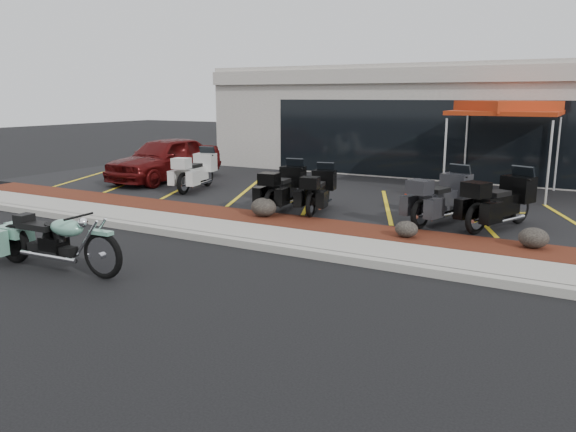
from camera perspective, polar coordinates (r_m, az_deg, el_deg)
The scene contains 18 objects.
ground at distance 9.79m, azimuth -1.08°, elevation -5.32°, with size 90.00×90.00×0.00m, color black.
curb at distance 10.53m, azimuth 1.40°, elevation -3.65°, with size 24.00×0.25×0.15m, color gray.
sidewalk at distance 11.13m, azimuth 3.09°, elevation -2.79°, with size 24.00×1.20×0.15m, color gray.
mulch_bed at distance 12.18m, azimuth 5.59°, elevation -1.49°, with size 24.00×1.20×0.16m, color #360E0C.
upper_lot at distance 17.17m, azimuth 12.90°, elevation 2.23°, with size 26.00×9.60×0.15m, color black.
dealership_building at distance 23.04m, azimuth 17.66°, elevation 9.25°, with size 18.00×8.16×4.00m.
boulder_left at distance 13.14m, azimuth -2.48°, elevation 0.91°, with size 0.63×0.52×0.44m, color black.
boulder_mid at distance 11.47m, azimuth 11.94°, elevation -1.30°, with size 0.47×0.39×0.33m, color black.
boulder_right at distance 11.37m, azimuth 23.68°, elevation -2.05°, with size 0.54×0.45×0.38m, color black.
hero_cruiser at distance 9.55m, azimuth -18.33°, elevation -3.13°, with size 2.97×0.75×1.05m, color #669F88, non-canonical shape.
touring_white at distance 17.71m, azimuth -8.20°, elevation 5.00°, with size 2.16×0.82×1.26m, color silver, non-canonical shape.
touring_black_front at distance 14.62m, azimuth 0.70°, elevation 3.55°, with size 2.08×0.79×1.21m, color black, non-canonical shape.
touring_black_mid at distance 14.39m, azimuth 3.81°, elevation 3.24°, with size 1.96×0.75×1.14m, color black, non-canonical shape.
touring_grey at distance 13.52m, azimuth 16.92°, elevation 2.42°, with size 2.17×0.83×1.26m, color #28292D, non-canonical shape.
touring_black_rear at distance 13.36m, azimuth 22.56°, elevation 1.98°, with size 2.22×0.85×1.29m, color black, non-canonical shape.
parked_car at distance 19.16m, azimuth -12.38°, elevation 5.69°, with size 1.73×4.30×1.47m, color #4B0A0B.
traffic_cone at distance 16.60m, azimuth 12.54°, elevation 2.96°, with size 0.33×0.33×0.45m, color red.
popup_canopy at distance 17.23m, azimuth 21.31°, elevation 10.04°, with size 3.49×3.49×2.65m.
Camera 1 is at (4.73, -8.06, 2.93)m, focal length 35.00 mm.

